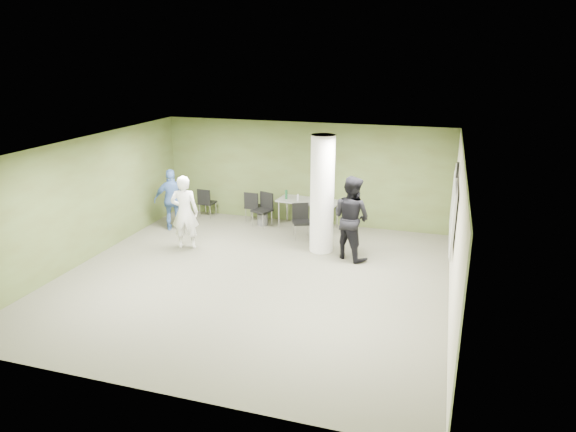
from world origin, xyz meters
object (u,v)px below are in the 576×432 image
(man_black, at_px, (351,218))
(man_blue, at_px, (173,200))
(woman_white, at_px, (185,212))
(chair_back_left, at_px, (206,201))
(folding_table, at_px, (308,202))

(man_black, xyz_separation_m, man_blue, (-4.91, 0.60, -0.15))
(man_black, bearing_deg, woman_white, 36.79)
(chair_back_left, bearing_deg, woman_white, 107.97)
(chair_back_left, height_order, woman_white, woman_white)
(folding_table, distance_m, chair_back_left, 3.05)
(chair_back_left, distance_m, man_blue, 1.32)
(woman_white, distance_m, man_black, 3.98)
(folding_table, xyz_separation_m, man_blue, (-3.41, -1.17, 0.10))
(woman_white, relative_size, man_black, 0.93)
(folding_table, relative_size, chair_back_left, 2.00)
(folding_table, height_order, man_black, man_black)
(woman_white, relative_size, man_blue, 1.09)
(folding_table, distance_m, man_blue, 3.61)
(folding_table, relative_size, woman_white, 0.94)
(folding_table, distance_m, woman_white, 3.36)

